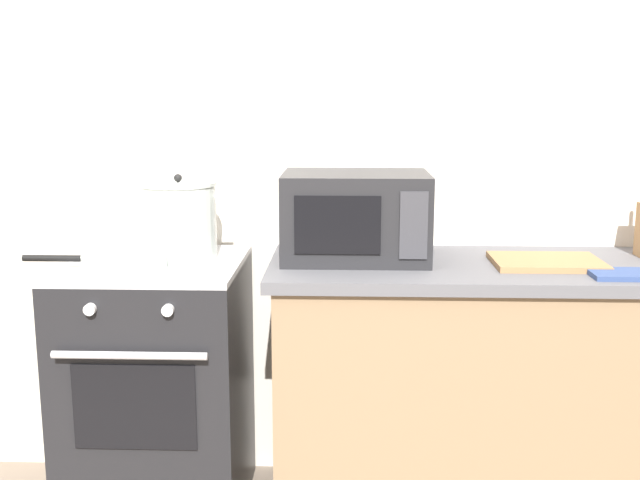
{
  "coord_description": "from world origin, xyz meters",
  "views": [
    {
      "loc": [
        0.31,
        -1.91,
        1.49
      ],
      "look_at": [
        0.22,
        0.6,
        1.0
      ],
      "focal_mm": 42.59,
      "sensor_mm": 36.0,
      "label": 1
    }
  ],
  "objects_px": {
    "stock_pot": "(179,220)",
    "cutting_board": "(547,262)",
    "oven_mitt": "(619,274)",
    "microwave": "(356,216)",
    "stove": "(159,388)",
    "frying_pan": "(122,262)"
  },
  "relations": [
    {
      "from": "microwave",
      "to": "cutting_board",
      "type": "height_order",
      "value": "microwave"
    },
    {
      "from": "frying_pan",
      "to": "cutting_board",
      "type": "bearing_deg",
      "value": 4.71
    },
    {
      "from": "microwave",
      "to": "cutting_board",
      "type": "xyz_separation_m",
      "value": [
        0.64,
        -0.08,
        -0.14
      ]
    },
    {
      "from": "stove",
      "to": "microwave",
      "type": "distance_m",
      "value": 0.93
    },
    {
      "from": "cutting_board",
      "to": "oven_mitt",
      "type": "height_order",
      "value": "cutting_board"
    },
    {
      "from": "frying_pan",
      "to": "oven_mitt",
      "type": "relative_size",
      "value": 2.63
    },
    {
      "from": "microwave",
      "to": "stove",
      "type": "bearing_deg",
      "value": -173.48
    },
    {
      "from": "oven_mitt",
      "to": "frying_pan",
      "type": "bearing_deg",
      "value": 178.41
    },
    {
      "from": "cutting_board",
      "to": "stove",
      "type": "bearing_deg",
      "value": -179.95
    },
    {
      "from": "stock_pot",
      "to": "cutting_board",
      "type": "relative_size",
      "value": 0.96
    },
    {
      "from": "microwave",
      "to": "oven_mitt",
      "type": "bearing_deg",
      "value": -16.04
    },
    {
      "from": "stove",
      "to": "cutting_board",
      "type": "distance_m",
      "value": 1.42
    },
    {
      "from": "cutting_board",
      "to": "oven_mitt",
      "type": "xyz_separation_m",
      "value": [
        0.19,
        -0.16,
        -0.0
      ]
    },
    {
      "from": "stove",
      "to": "oven_mitt",
      "type": "height_order",
      "value": "oven_mitt"
    },
    {
      "from": "frying_pan",
      "to": "microwave",
      "type": "bearing_deg",
      "value": 14.23
    },
    {
      "from": "stock_pot",
      "to": "oven_mitt",
      "type": "distance_m",
      "value": 1.46
    },
    {
      "from": "frying_pan",
      "to": "microwave",
      "type": "xyz_separation_m",
      "value": [
        0.76,
        0.19,
        0.12
      ]
    },
    {
      "from": "stock_pot",
      "to": "frying_pan",
      "type": "distance_m",
      "value": 0.26
    },
    {
      "from": "stock_pot",
      "to": "oven_mitt",
      "type": "xyz_separation_m",
      "value": [
        1.44,
        -0.22,
        -0.13
      ]
    },
    {
      "from": "oven_mitt",
      "to": "stove",
      "type": "bearing_deg",
      "value": 174.04
    },
    {
      "from": "stove",
      "to": "frying_pan",
      "type": "xyz_separation_m",
      "value": [
        -0.07,
        -0.11,
        0.48
      ]
    },
    {
      "from": "cutting_board",
      "to": "stock_pot",
      "type": "bearing_deg",
      "value": 177.2
    }
  ]
}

